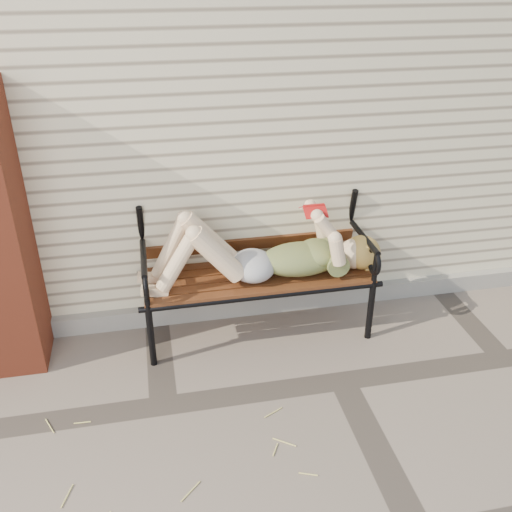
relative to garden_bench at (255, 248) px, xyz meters
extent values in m
plane|color=#77675B|center=(0.47, -0.82, -0.68)|extent=(80.00, 80.00, 0.00)
cube|color=beige|center=(0.47, 2.18, 0.82)|extent=(8.00, 4.00, 3.00)
cube|color=gray|center=(0.47, 0.15, -0.61)|extent=(8.00, 0.10, 0.15)
cylinder|color=black|center=(-0.83, -0.37, -0.43)|extent=(0.05, 0.05, 0.50)
cylinder|color=black|center=(-0.83, 0.13, -0.43)|extent=(0.05, 0.05, 0.50)
cylinder|color=black|center=(0.83, -0.37, -0.43)|extent=(0.05, 0.05, 0.50)
cylinder|color=black|center=(0.83, 0.13, -0.43)|extent=(0.05, 0.05, 0.50)
cube|color=#542915|center=(0.00, -0.12, -0.18)|extent=(1.70, 0.55, 0.03)
cylinder|color=black|center=(0.00, -0.37, -0.20)|extent=(1.79, 0.04, 0.04)
cylinder|color=black|center=(0.00, 0.13, -0.20)|extent=(1.79, 0.04, 0.04)
torus|color=black|center=(0.00, 0.26, 0.38)|extent=(0.31, 0.04, 0.31)
ellipsoid|color=#093440|center=(0.31, -0.15, -0.04)|extent=(0.60, 0.35, 0.23)
ellipsoid|color=#093440|center=(0.45, -0.15, -0.01)|extent=(0.29, 0.34, 0.18)
ellipsoid|color=#AEAEB3|center=(-0.04, -0.15, -0.06)|extent=(0.34, 0.38, 0.21)
sphere|color=beige|center=(0.75, -0.15, -0.04)|extent=(0.25, 0.25, 0.25)
ellipsoid|color=#DBA252|center=(0.80, -0.15, -0.04)|extent=(0.28, 0.28, 0.26)
cube|color=#B51514|center=(0.40, -0.15, 0.38)|extent=(0.16, 0.02, 0.02)
cube|color=white|center=(0.40, -0.20, 0.35)|extent=(0.16, 0.10, 0.06)
cube|color=white|center=(0.40, -0.10, 0.35)|extent=(0.16, 0.10, 0.06)
cube|color=#B51514|center=(0.40, -0.20, 0.35)|extent=(0.17, 0.10, 0.06)
cube|color=#B51514|center=(0.40, -0.10, 0.35)|extent=(0.17, 0.10, 0.06)
cylinder|color=#D9CB69|center=(-1.79, -0.93, -0.68)|extent=(0.08, 0.09, 0.01)
cylinder|color=#D9CB69|center=(-1.18, -1.30, -0.68)|extent=(0.06, 0.12, 0.01)
cylinder|color=#D9CB69|center=(-1.73, -1.25, -0.68)|extent=(0.13, 0.11, 0.01)
cylinder|color=#D9CB69|center=(0.20, -1.76, -0.68)|extent=(0.07, 0.06, 0.01)
camera|label=1|loc=(-0.74, -3.74, 2.01)|focal=40.00mm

